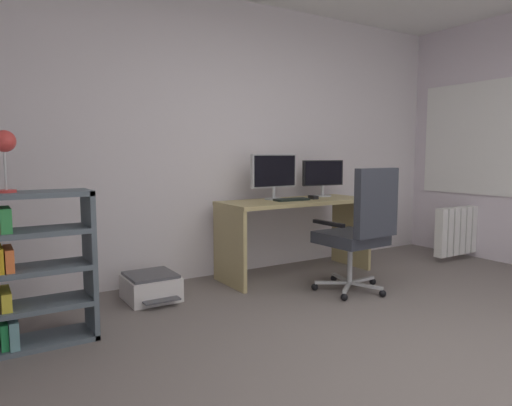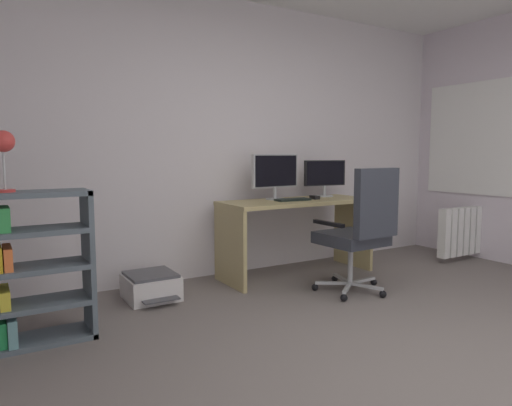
{
  "view_description": "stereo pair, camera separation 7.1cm",
  "coord_description": "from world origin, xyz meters",
  "px_view_note": "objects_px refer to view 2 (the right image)",
  "views": [
    {
      "loc": [
        -2.16,
        -1.36,
        1.18
      ],
      "look_at": [
        -0.12,
        1.9,
        0.77
      ],
      "focal_mm": 32.44,
      "sensor_mm": 36.0,
      "label": 1
    },
    {
      "loc": [
        -2.1,
        -1.39,
        1.18
      ],
      "look_at": [
        -0.12,
        1.9,
        0.77
      ],
      "focal_mm": 32.44,
      "sensor_mm": 36.0,
      "label": 2
    }
  ],
  "objects_px": {
    "desk": "(297,220)",
    "keyboard": "(293,200)",
    "monitor_secondary": "(325,175)",
    "desk_lamp": "(3,146)",
    "computer_mouse": "(315,197)",
    "office_chair": "(360,228)",
    "bookshelf": "(5,274)",
    "printer": "(151,286)",
    "radiator": "(472,230)",
    "monitor_main": "(275,173)"
  },
  "relations": [
    {
      "from": "monitor_secondary",
      "to": "office_chair",
      "type": "height_order",
      "value": "monitor_secondary"
    },
    {
      "from": "bookshelf",
      "to": "office_chair",
      "type": "bearing_deg",
      "value": -6.58
    },
    {
      "from": "computer_mouse",
      "to": "radiator",
      "type": "relative_size",
      "value": 0.09
    },
    {
      "from": "desk",
      "to": "keyboard",
      "type": "height_order",
      "value": "keyboard"
    },
    {
      "from": "computer_mouse",
      "to": "office_chair",
      "type": "distance_m",
      "value": 0.78
    },
    {
      "from": "desk_lamp",
      "to": "desk",
      "type": "bearing_deg",
      "value": 11.07
    },
    {
      "from": "computer_mouse",
      "to": "office_chair",
      "type": "height_order",
      "value": "office_chair"
    },
    {
      "from": "monitor_secondary",
      "to": "desk_lamp",
      "type": "distance_m",
      "value": 3.01
    },
    {
      "from": "desk",
      "to": "radiator",
      "type": "distance_m",
      "value": 2.18
    },
    {
      "from": "computer_mouse",
      "to": "monitor_main",
      "type": "bearing_deg",
      "value": 160.04
    },
    {
      "from": "radiator",
      "to": "keyboard",
      "type": "bearing_deg",
      "value": 169.85
    },
    {
      "from": "keyboard",
      "to": "office_chair",
      "type": "distance_m",
      "value": 0.78
    },
    {
      "from": "monitor_secondary",
      "to": "radiator",
      "type": "distance_m",
      "value": 1.88
    },
    {
      "from": "office_chair",
      "to": "monitor_main",
      "type": "bearing_deg",
      "value": 105.02
    },
    {
      "from": "printer",
      "to": "bookshelf",
      "type": "bearing_deg",
      "value": -155.34
    },
    {
      "from": "monitor_secondary",
      "to": "radiator",
      "type": "height_order",
      "value": "monitor_secondary"
    },
    {
      "from": "radiator",
      "to": "computer_mouse",
      "type": "bearing_deg",
      "value": 168.11
    },
    {
      "from": "computer_mouse",
      "to": "office_chair",
      "type": "relative_size",
      "value": 0.09
    },
    {
      "from": "desk",
      "to": "printer",
      "type": "bearing_deg",
      "value": -179.88
    },
    {
      "from": "office_chair",
      "to": "printer",
      "type": "relative_size",
      "value": 2.14
    },
    {
      "from": "monitor_secondary",
      "to": "desk_lamp",
      "type": "xyz_separation_m",
      "value": [
        -2.93,
        -0.62,
        0.26
      ]
    },
    {
      "from": "office_chair",
      "to": "printer",
      "type": "distance_m",
      "value": 1.79
    },
    {
      "from": "monitor_main",
      "to": "monitor_secondary",
      "type": "height_order",
      "value": "monitor_main"
    },
    {
      "from": "printer",
      "to": "keyboard",
      "type": "bearing_deg",
      "value": -1.68
    },
    {
      "from": "desk_lamp",
      "to": "radiator",
      "type": "distance_m",
      "value": 4.69
    },
    {
      "from": "monitor_secondary",
      "to": "desk_lamp",
      "type": "relative_size",
      "value": 1.3
    },
    {
      "from": "monitor_main",
      "to": "computer_mouse",
      "type": "distance_m",
      "value": 0.46
    },
    {
      "from": "computer_mouse",
      "to": "bookshelf",
      "type": "bearing_deg",
      "value": -165.82
    },
    {
      "from": "desk",
      "to": "monitor_secondary",
      "type": "bearing_deg",
      "value": 16.34
    },
    {
      "from": "desk",
      "to": "monitor_main",
      "type": "relative_size",
      "value": 2.81
    },
    {
      "from": "bookshelf",
      "to": "monitor_main",
      "type": "bearing_deg",
      "value": 14.73
    },
    {
      "from": "desk",
      "to": "desk_lamp",
      "type": "xyz_separation_m",
      "value": [
        -2.48,
        -0.49,
        0.68
      ]
    },
    {
      "from": "bookshelf",
      "to": "monitor_secondary",
      "type": "bearing_deg",
      "value": 11.77
    },
    {
      "from": "printer",
      "to": "monitor_main",
      "type": "bearing_deg",
      "value": 5.93
    },
    {
      "from": "desk_lamp",
      "to": "printer",
      "type": "relative_size",
      "value": 0.73
    },
    {
      "from": "keyboard",
      "to": "desk_lamp",
      "type": "bearing_deg",
      "value": -166.47
    },
    {
      "from": "monitor_main",
      "to": "desk_lamp",
      "type": "distance_m",
      "value": 2.41
    },
    {
      "from": "desk",
      "to": "keyboard",
      "type": "distance_m",
      "value": 0.22
    },
    {
      "from": "desk",
      "to": "office_chair",
      "type": "height_order",
      "value": "office_chair"
    },
    {
      "from": "monitor_main",
      "to": "radiator",
      "type": "distance_m",
      "value": 2.45
    },
    {
      "from": "desk",
      "to": "bookshelf",
      "type": "height_order",
      "value": "bookshelf"
    },
    {
      "from": "keyboard",
      "to": "printer",
      "type": "relative_size",
      "value": 0.68
    },
    {
      "from": "desk_lamp",
      "to": "computer_mouse",
      "type": "bearing_deg",
      "value": 9.65
    },
    {
      "from": "computer_mouse",
      "to": "printer",
      "type": "xyz_separation_m",
      "value": [
        -1.65,
        0.03,
        -0.65
      ]
    },
    {
      "from": "bookshelf",
      "to": "radiator",
      "type": "distance_m",
      "value": 4.64
    },
    {
      "from": "office_chair",
      "to": "desk_lamp",
      "type": "xyz_separation_m",
      "value": [
        -2.57,
        0.3,
        0.66
      ]
    },
    {
      "from": "monitor_main",
      "to": "bookshelf",
      "type": "xyz_separation_m",
      "value": [
        -2.35,
        -0.62,
        -0.54
      ]
    },
    {
      "from": "monitor_main",
      "to": "monitor_secondary",
      "type": "bearing_deg",
      "value": 0.01
    },
    {
      "from": "desk",
      "to": "radiator",
      "type": "bearing_deg",
      "value": -11.65
    },
    {
      "from": "printer",
      "to": "desk",
      "type": "bearing_deg",
      "value": 0.12
    }
  ]
}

